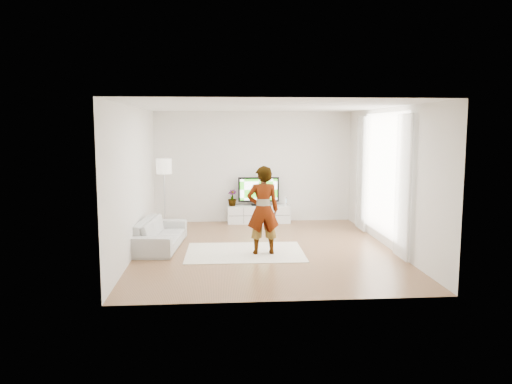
{
  "coord_description": "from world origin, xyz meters",
  "views": [
    {
      "loc": [
        -0.91,
        -9.64,
        2.41
      ],
      "look_at": [
        -0.14,
        0.4,
        1.1
      ],
      "focal_mm": 35.0,
      "sensor_mm": 36.0,
      "label": 1
    }
  ],
  "objects": [
    {
      "name": "wall_back",
      "position": [
        0.0,
        3.0,
        1.4
      ],
      "size": [
        5.0,
        0.02,
        2.8
      ],
      "primitive_type": "cube",
      "color": "silver",
      "rests_on": "floor"
    },
    {
      "name": "game_console",
      "position": [
        0.8,
        2.76,
        0.54
      ],
      "size": [
        0.08,
        0.15,
        0.2
      ],
      "rotation": [
        0.0,
        0.0,
        -0.24
      ],
      "color": "white",
      "rests_on": "media_console"
    },
    {
      "name": "wall_right",
      "position": [
        2.5,
        0.0,
        1.4
      ],
      "size": [
        0.02,
        6.0,
        2.8
      ],
      "primitive_type": "cube",
      "color": "silver",
      "rests_on": "floor"
    },
    {
      "name": "player",
      "position": [
        -0.07,
        -0.38,
        0.85
      ],
      "size": [
        0.63,
        0.44,
        1.68
      ],
      "primitive_type": "imported",
      "rotation": [
        0.0,
        0.0,
        3.2
      ],
      "color": "#334772",
      "rests_on": "rug"
    },
    {
      "name": "wall_left",
      "position": [
        -2.5,
        0.0,
        1.4
      ],
      "size": [
        0.02,
        6.0,
        2.8
      ],
      "primitive_type": "cube",
      "color": "silver",
      "rests_on": "floor"
    },
    {
      "name": "media_console",
      "position": [
        0.11,
        2.76,
        0.22
      ],
      "size": [
        1.57,
        0.45,
        0.44
      ],
      "color": "white",
      "rests_on": "floor"
    },
    {
      "name": "curtain_near",
      "position": [
        2.4,
        -1.0,
        1.35
      ],
      "size": [
        0.04,
        0.7,
        2.6
      ],
      "primitive_type": "cube",
      "color": "white",
      "rests_on": "floor"
    },
    {
      "name": "ceiling",
      "position": [
        0.0,
        0.0,
        2.8
      ],
      "size": [
        6.0,
        6.0,
        0.0
      ],
      "primitive_type": "plane",
      "color": "white",
      "rests_on": "wall_back"
    },
    {
      "name": "sofa",
      "position": [
        -2.07,
        0.3,
        0.29
      ],
      "size": [
        0.95,
        2.03,
        0.58
      ],
      "primitive_type": "imported",
      "rotation": [
        0.0,
        0.0,
        1.48
      ],
      "color": "#ADADA9",
      "rests_on": "floor"
    },
    {
      "name": "floor",
      "position": [
        0.0,
        0.0,
        0.0
      ],
      "size": [
        6.0,
        6.0,
        0.0
      ],
      "primitive_type": "plane",
      "color": "#946842",
      "rests_on": "ground"
    },
    {
      "name": "television",
      "position": [
        0.11,
        2.79,
        0.83
      ],
      "size": [
        1.03,
        0.2,
        0.72
      ],
      "color": "black",
      "rests_on": "media_console"
    },
    {
      "name": "curtain_far",
      "position": [
        2.4,
        1.6,
        1.35
      ],
      "size": [
        0.04,
        0.7,
        2.6
      ],
      "primitive_type": "cube",
      "color": "white",
      "rests_on": "floor"
    },
    {
      "name": "potted_plant",
      "position": [
        -0.56,
        2.77,
        0.64
      ],
      "size": [
        0.29,
        0.29,
        0.4
      ],
      "primitive_type": "imported",
      "rotation": [
        0.0,
        0.0,
        -0.32
      ],
      "color": "#3F7238",
      "rests_on": "media_console"
    },
    {
      "name": "wall_front",
      "position": [
        0.0,
        -3.0,
        1.4
      ],
      "size": [
        5.0,
        0.02,
        2.8
      ],
      "primitive_type": "cube",
      "color": "silver",
      "rests_on": "floor"
    },
    {
      "name": "floor_lamp",
      "position": [
        -2.2,
        2.42,
        1.4
      ],
      "size": [
        0.37,
        0.37,
        1.66
      ],
      "color": "silver",
      "rests_on": "floor"
    },
    {
      "name": "window",
      "position": [
        2.48,
        0.3,
        1.45
      ],
      "size": [
        0.01,
        2.6,
        2.5
      ],
      "primitive_type": "cube",
      "color": "white",
      "rests_on": "wall_right"
    },
    {
      "name": "rug",
      "position": [
        -0.4,
        -0.24,
        0.01
      ],
      "size": [
        2.29,
        1.67,
        0.01
      ],
      "primitive_type": "cube",
      "rotation": [
        0.0,
        0.0,
        -0.02
      ],
      "color": "white",
      "rests_on": "floor"
    }
  ]
}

